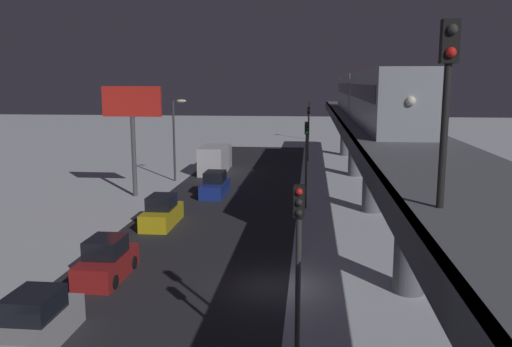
{
  "coord_description": "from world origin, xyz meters",
  "views": [
    {
      "loc": [
        -1.7,
        22.84,
        9.26
      ],
      "look_at": [
        2.06,
        -13.22,
        2.92
      ],
      "focal_mm": 36.96,
      "sensor_mm": 36.0,
      "label": 1
    }
  ],
  "objects_px": {
    "sedan_red": "(107,262)",
    "sedan_yellow": "(162,213)",
    "subway_train": "(368,94)",
    "rail_signal": "(448,82)",
    "commercial_billboard": "(132,112)",
    "sedan_blue": "(215,186)",
    "sedan_silver": "(35,324)",
    "traffic_light_mid": "(306,152)",
    "traffic_light_distant": "(309,113)",
    "box_truck": "(215,159)",
    "traffic_light_far": "(308,125)",
    "traffic_light_near": "(298,261)"
  },
  "relations": [
    {
      "from": "traffic_light_far",
      "to": "subway_train",
      "type": "bearing_deg",
      "value": 103.97
    },
    {
      "from": "traffic_light_near",
      "to": "traffic_light_mid",
      "type": "relative_size",
      "value": 1.0
    },
    {
      "from": "traffic_light_distant",
      "to": "commercial_billboard",
      "type": "height_order",
      "value": "commercial_billboard"
    },
    {
      "from": "sedan_blue",
      "to": "commercial_billboard",
      "type": "relative_size",
      "value": 0.53
    },
    {
      "from": "box_truck",
      "to": "commercial_billboard",
      "type": "height_order",
      "value": "commercial_billboard"
    },
    {
      "from": "rail_signal",
      "to": "sedan_red",
      "type": "distance_m",
      "value": 18.96
    },
    {
      "from": "sedan_silver",
      "to": "traffic_light_far",
      "type": "xyz_separation_m",
      "value": [
        -9.3,
        -45.34,
        3.4
      ]
    },
    {
      "from": "sedan_blue",
      "to": "traffic_light_distant",
      "type": "height_order",
      "value": "traffic_light_distant"
    },
    {
      "from": "subway_train",
      "to": "box_truck",
      "type": "height_order",
      "value": "subway_train"
    },
    {
      "from": "sedan_blue",
      "to": "commercial_billboard",
      "type": "height_order",
      "value": "commercial_billboard"
    },
    {
      "from": "sedan_silver",
      "to": "traffic_light_mid",
      "type": "height_order",
      "value": "traffic_light_mid"
    },
    {
      "from": "rail_signal",
      "to": "subway_train",
      "type": "bearing_deg",
      "value": -92.95
    },
    {
      "from": "subway_train",
      "to": "box_truck",
      "type": "relative_size",
      "value": 4.98
    },
    {
      "from": "box_truck",
      "to": "commercial_billboard",
      "type": "bearing_deg",
      "value": 70.14
    },
    {
      "from": "sedan_blue",
      "to": "rail_signal",
      "type": "bearing_deg",
      "value": 109.26
    },
    {
      "from": "subway_train",
      "to": "sedan_blue",
      "type": "height_order",
      "value": "subway_train"
    },
    {
      "from": "traffic_light_mid",
      "to": "sedan_blue",
      "type": "bearing_deg",
      "value": -27.09
    },
    {
      "from": "sedan_blue",
      "to": "traffic_light_near",
      "type": "bearing_deg",
      "value": 105.24
    },
    {
      "from": "sedan_red",
      "to": "sedan_blue",
      "type": "distance_m",
      "value": 18.97
    },
    {
      "from": "commercial_billboard",
      "to": "sedan_blue",
      "type": "bearing_deg",
      "value": -170.65
    },
    {
      "from": "traffic_light_distant",
      "to": "commercial_billboard",
      "type": "bearing_deg",
      "value": 72.65
    },
    {
      "from": "sedan_yellow",
      "to": "traffic_light_mid",
      "type": "relative_size",
      "value": 0.71
    },
    {
      "from": "traffic_light_mid",
      "to": "sedan_red",
      "type": "bearing_deg",
      "value": 58.28
    },
    {
      "from": "sedan_silver",
      "to": "commercial_billboard",
      "type": "xyz_separation_m",
      "value": [
        4.63,
        -24.42,
        6.03
      ]
    },
    {
      "from": "sedan_silver",
      "to": "traffic_light_near",
      "type": "height_order",
      "value": "traffic_light_near"
    },
    {
      "from": "commercial_billboard",
      "to": "traffic_light_distant",
      "type": "bearing_deg",
      "value": -107.35
    },
    {
      "from": "subway_train",
      "to": "box_truck",
      "type": "xyz_separation_m",
      "value": [
        14.24,
        -10.42,
        -6.97
      ]
    },
    {
      "from": "rail_signal",
      "to": "sedan_silver",
      "type": "distance_m",
      "value": 15.83
    },
    {
      "from": "traffic_light_mid",
      "to": "rail_signal",
      "type": "bearing_deg",
      "value": 96.72
    },
    {
      "from": "sedan_yellow",
      "to": "traffic_light_far",
      "type": "bearing_deg",
      "value": -107.62
    },
    {
      "from": "subway_train",
      "to": "rail_signal",
      "type": "relative_size",
      "value": 9.22
    },
    {
      "from": "subway_train",
      "to": "traffic_light_mid",
      "type": "height_order",
      "value": "subway_train"
    },
    {
      "from": "rail_signal",
      "to": "traffic_light_mid",
      "type": "distance_m",
      "value": 27.25
    },
    {
      "from": "sedan_yellow",
      "to": "traffic_light_near",
      "type": "xyz_separation_m",
      "value": [
        -9.3,
        18.1,
        3.4
      ]
    },
    {
      "from": "sedan_red",
      "to": "box_truck",
      "type": "height_order",
      "value": "box_truck"
    },
    {
      "from": "sedan_silver",
      "to": "traffic_light_far",
      "type": "distance_m",
      "value": 46.4
    },
    {
      "from": "sedan_blue",
      "to": "traffic_light_mid",
      "type": "bearing_deg",
      "value": 152.91
    },
    {
      "from": "sedan_silver",
      "to": "traffic_light_distant",
      "type": "height_order",
      "value": "traffic_light_distant"
    },
    {
      "from": "sedan_silver",
      "to": "traffic_light_distant",
      "type": "distance_m",
      "value": 69.73
    },
    {
      "from": "sedan_red",
      "to": "sedan_blue",
      "type": "relative_size",
      "value": 0.89
    },
    {
      "from": "traffic_light_distant",
      "to": "box_truck",
      "type": "bearing_deg",
      "value": 73.63
    },
    {
      "from": "subway_train",
      "to": "traffic_light_distant",
      "type": "xyz_separation_m",
      "value": [
        4.74,
        -42.76,
        -4.12
      ]
    },
    {
      "from": "traffic_light_near",
      "to": "sedan_red",
      "type": "bearing_deg",
      "value": -42.9
    },
    {
      "from": "subway_train",
      "to": "sedan_blue",
      "type": "distance_m",
      "value": 14.39
    },
    {
      "from": "rail_signal",
      "to": "traffic_light_far",
      "type": "relative_size",
      "value": 0.62
    },
    {
      "from": "rail_signal",
      "to": "traffic_light_mid",
      "type": "relative_size",
      "value": 0.62
    },
    {
      "from": "traffic_light_distant",
      "to": "sedan_red",
      "type": "bearing_deg",
      "value": 81.53
    },
    {
      "from": "sedan_red",
      "to": "box_truck",
      "type": "distance_m",
      "value": 30.1
    },
    {
      "from": "rail_signal",
      "to": "box_truck",
      "type": "distance_m",
      "value": 44.22
    },
    {
      "from": "sedan_red",
      "to": "sedan_yellow",
      "type": "xyz_separation_m",
      "value": [
        0.0,
        -9.46,
        0.01
      ]
    }
  ]
}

